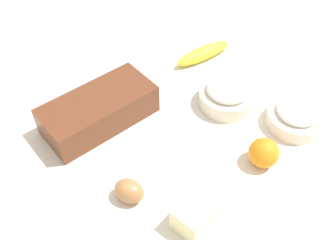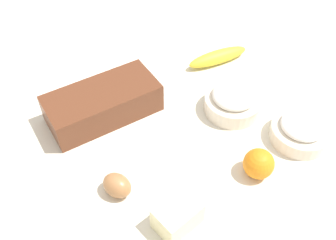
# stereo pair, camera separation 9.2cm
# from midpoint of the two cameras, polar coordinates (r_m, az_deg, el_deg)

# --- Properties ---
(ground_plane) EXTENTS (2.40, 2.40, 0.02)m
(ground_plane) POSITION_cam_midpoint_polar(r_m,az_deg,el_deg) (0.96, -2.75, -2.20)
(ground_plane) COLOR silver
(loaf_pan) EXTENTS (0.30, 0.17, 0.08)m
(loaf_pan) POSITION_cam_midpoint_polar(r_m,az_deg,el_deg) (0.97, -12.94, 1.37)
(loaf_pan) COLOR brown
(loaf_pan) RESTS_ON ground_plane
(flour_bowl) EXTENTS (0.15, 0.15, 0.07)m
(flour_bowl) POSITION_cam_midpoint_polar(r_m,az_deg,el_deg) (1.00, 6.21, 3.64)
(flour_bowl) COLOR silver
(flour_bowl) RESTS_ON ground_plane
(sugar_bowl) EXTENTS (0.14, 0.14, 0.07)m
(sugar_bowl) POSITION_cam_midpoint_polar(r_m,az_deg,el_deg) (0.98, 16.07, 0.42)
(sugar_bowl) COLOR silver
(sugar_bowl) RESTS_ON ground_plane
(banana) EXTENTS (0.19, 0.09, 0.04)m
(banana) POSITION_cam_midpoint_polar(r_m,az_deg,el_deg) (1.15, 3.00, 9.81)
(banana) COLOR yellow
(banana) RESTS_ON ground_plane
(orange_fruit) EXTENTS (0.07, 0.07, 0.07)m
(orange_fruit) POSITION_cam_midpoint_polar(r_m,az_deg,el_deg) (0.88, 11.17, -4.99)
(orange_fruit) COLOR orange
(orange_fruit) RESTS_ON ground_plane
(butter_block) EXTENTS (0.09, 0.07, 0.06)m
(butter_block) POSITION_cam_midpoint_polar(r_m,az_deg,el_deg) (0.78, 0.71, -13.97)
(butter_block) COLOR #F4EDB2
(butter_block) RESTS_ON ground_plane
(egg_near_butter) EXTENTS (0.07, 0.08, 0.05)m
(egg_near_butter) POSITION_cam_midpoint_polar(r_m,az_deg,el_deg) (0.82, -9.05, -10.57)
(egg_near_butter) COLOR #AC7446
(egg_near_butter) RESTS_ON ground_plane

